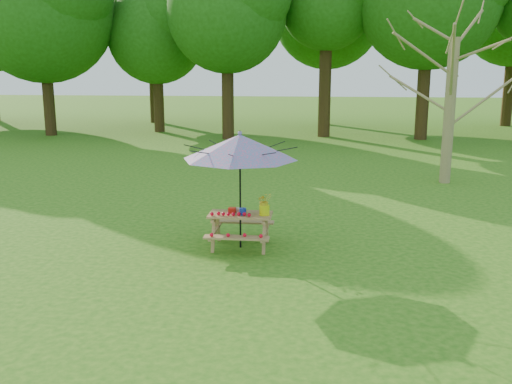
# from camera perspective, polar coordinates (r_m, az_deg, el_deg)

# --- Properties ---
(ground) EXTENTS (120.00, 120.00, 0.00)m
(ground) POSITION_cam_1_polar(r_m,az_deg,el_deg) (7.80, 8.87, -13.62)
(ground) COLOR #276613
(ground) RESTS_ON ground
(picnic_table) EXTENTS (1.20, 1.32, 0.67)m
(picnic_table) POSITION_cam_1_polar(r_m,az_deg,el_deg) (10.94, -1.57, -3.93)
(picnic_table) COLOR #A4844A
(picnic_table) RESTS_ON ground
(patio_umbrella) EXTENTS (2.25, 2.25, 2.25)m
(patio_umbrella) POSITION_cam_1_polar(r_m,az_deg,el_deg) (10.60, -1.62, 4.53)
(patio_umbrella) COLOR black
(patio_umbrella) RESTS_ON ground
(produce_bins) EXTENTS (0.36, 0.38, 0.13)m
(produce_bins) POSITION_cam_1_polar(r_m,az_deg,el_deg) (10.86, -1.79, -1.87)
(produce_bins) COLOR #B31C0E
(produce_bins) RESTS_ON picnic_table
(tomatoes_row) EXTENTS (0.77, 0.13, 0.07)m
(tomatoes_row) POSITION_cam_1_polar(r_m,az_deg,el_deg) (10.69, -2.51, -2.22)
(tomatoes_row) COLOR red
(tomatoes_row) RESTS_ON picnic_table
(flower_bucket) EXTENTS (0.33, 0.31, 0.42)m
(flower_bucket) POSITION_cam_1_polar(r_m,az_deg,el_deg) (10.69, 0.85, -1.15)
(flower_bucket) COLOR #E7ED0C
(flower_bucket) RESTS_ON picnic_table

